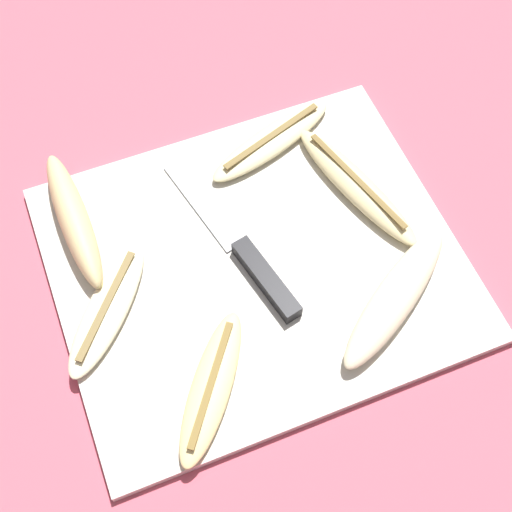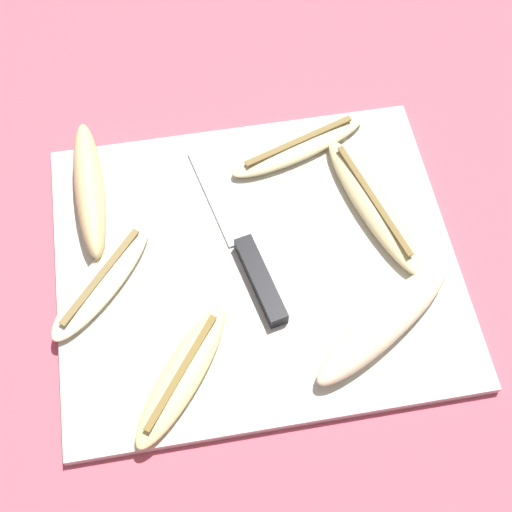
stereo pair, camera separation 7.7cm
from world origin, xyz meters
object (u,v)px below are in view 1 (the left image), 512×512
object	(u,v)px
banana_bright_far	(395,297)
banana_mellow_near	(356,186)
banana_golden_short	(211,387)
banana_spotted_left	(74,219)
banana_pale_long	(107,307)
banana_soft_right	(271,141)
knife	(250,265)

from	to	relation	value
banana_bright_far	banana_mellow_near	bearing A→B (deg)	80.36
banana_golden_short	banana_spotted_left	size ratio (longest dim) A/B	0.84
banana_mellow_near	banana_pale_long	world-z (taller)	banana_mellow_near
banana_pale_long	banana_bright_far	bearing A→B (deg)	-20.03
banana_golden_short	banana_soft_right	distance (m)	0.31
banana_soft_right	banana_pale_long	bearing A→B (deg)	-150.21
knife	banana_mellow_near	bearing A→B (deg)	5.77
banana_pale_long	banana_soft_right	distance (m)	0.28
knife	banana_mellow_near	xyz separation A→B (m)	(0.15, 0.05, 0.00)
banana_soft_right	banana_bright_far	xyz separation A→B (m)	(0.04, -0.24, 0.01)
knife	banana_golden_short	bearing A→B (deg)	-139.28
knife	banana_golden_short	world-z (taller)	banana_golden_short
banana_bright_far	banana_pale_long	bearing A→B (deg)	159.97
banana_soft_right	banana_spotted_left	world-z (taller)	banana_spotted_left
banana_golden_short	banana_soft_right	bearing A→B (deg)	56.84
knife	banana_soft_right	distance (m)	0.17
knife	banana_pale_long	xyz separation A→B (m)	(-0.16, 0.01, 0.00)
banana_golden_short	banana_pale_long	bearing A→B (deg)	120.63
banana_mellow_near	knife	bearing A→B (deg)	-161.83
banana_mellow_near	banana_golden_short	xyz separation A→B (m)	(-0.24, -0.16, -0.00)
banana_pale_long	banana_spotted_left	xyz separation A→B (m)	(-0.00, 0.11, 0.01)
banana_soft_right	banana_spotted_left	xyz separation A→B (m)	(-0.25, -0.03, 0.01)
knife	banana_pale_long	distance (m)	0.16
banana_golden_short	banana_bright_far	bearing A→B (deg)	5.01
banana_pale_long	banana_spotted_left	world-z (taller)	banana_spotted_left
knife	banana_mellow_near	world-z (taller)	banana_mellow_near
knife	banana_golden_short	size ratio (longest dim) A/B	1.54
banana_spotted_left	banana_mellow_near	bearing A→B (deg)	-12.57
banana_soft_right	banana_spotted_left	bearing A→B (deg)	-173.57
banana_mellow_near	banana_pale_long	distance (m)	0.31
banana_soft_right	banana_mellow_near	bearing A→B (deg)	-56.12
banana_pale_long	banana_golden_short	distance (m)	0.14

